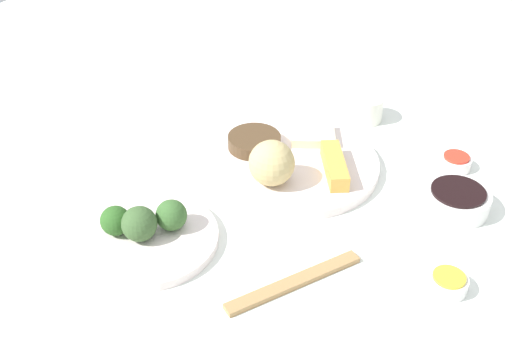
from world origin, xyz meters
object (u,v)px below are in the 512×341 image
Objects in this scene: main_plate at (293,163)px; sauce_ramekin_sweet_and_sour at (455,163)px; teacup at (366,109)px; chopsticks_pair at (294,282)px; soy_sauce_bowl at (456,201)px; sauce_ramekin_hot_mustard at (448,284)px; broccoli_plate at (149,238)px.

sauce_ramekin_sweet_and_sour reaches higher than main_plate.
teacup reaches higher than chopsticks_pair.
sauce_ramekin_sweet_and_sour is at bearing -76.25° from soy_sauce_bowl.
soy_sauce_bowl is 0.29m from teacup.
teacup is (0.25, -0.37, 0.01)m from sauce_ramekin_hot_mustard.
soy_sauce_bowl is at bearing 103.75° from sauce_ramekin_sweet_and_sour.
soy_sauce_bowl reaches higher than sauce_ramekin_hot_mustard.
soy_sauce_bowl is (-0.27, -0.02, 0.01)m from main_plate.
chopsticks_pair is at bearing 116.11° from main_plate.
chopsticks_pair is at bearing 26.00° from sauce_ramekin_hot_mustard.
main_plate is 2.89× the size of soy_sauce_bowl.
main_plate reaches higher than broccoli_plate.
broccoli_plate reaches higher than chopsticks_pair.
sauce_ramekin_hot_mustard is (-0.03, 0.18, -0.01)m from soy_sauce_bowl.
main_plate is at bearing 3.43° from soy_sauce_bowl.
sauce_ramekin_sweet_and_sour is (0.06, -0.29, 0.00)m from sauce_ramekin_hot_mustard.
soy_sauce_bowl is 0.31m from chopsticks_pair.
chopsticks_pair is at bearing 60.46° from soy_sauce_bowl.
soy_sauce_bowl is at bearing -142.18° from broccoli_plate.
broccoli_plate is 3.89× the size of sauce_ramekin_hot_mustard.
broccoli_plate is 0.53m from sauce_ramekin_sweet_and_sour.
teacup is at bearing -107.46° from broccoli_plate.
teacup is at bearing -103.73° from main_plate.
soy_sauce_bowl is (-0.37, -0.29, 0.01)m from broccoli_plate.
teacup reaches higher than soy_sauce_bowl.
soy_sauce_bowl is 0.49× the size of chopsticks_pair.
sauce_ramekin_hot_mustard is 0.80× the size of teacup.
teacup is at bearing -23.06° from sauce_ramekin_sweet_and_sour.
main_plate is 0.22m from teacup.
sauce_ramekin_hot_mustard is 1.00× the size of sauce_ramekin_sweet_and_sour.
sauce_ramekin_sweet_and_sour is 0.80× the size of teacup.
broccoli_plate is 0.99× the size of chopsticks_pair.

